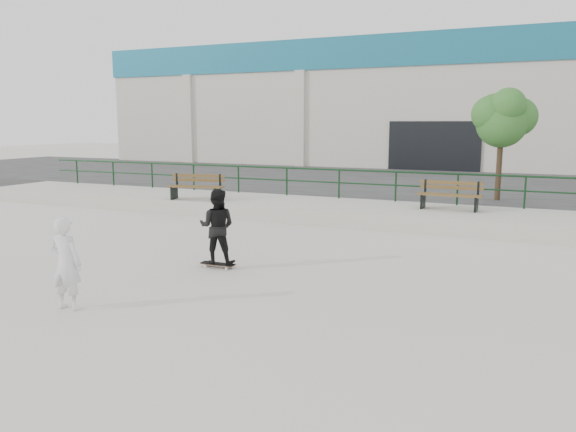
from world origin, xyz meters
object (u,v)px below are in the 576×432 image
at_px(bench_right, 450,195).
at_px(standing_skater, 217,227).
at_px(bench_left, 196,187).
at_px(seated_skater, 66,263).
at_px(skateboard, 218,264).
at_px(tree, 503,117).

relative_size(bench_right, standing_skater, 1.18).
xyz_separation_m(bench_left, seated_skater, (3.57, -9.42, -0.14)).
bearing_deg(seated_skater, bench_left, -74.76).
bearing_deg(bench_right, skateboard, -116.66).
bearing_deg(skateboard, bench_right, 60.67).
bearing_deg(standing_skater, tree, -131.51).
bearing_deg(standing_skater, bench_left, -68.45).
distance_m(bench_right, tree, 3.95).
bearing_deg(skateboard, tree, 62.17).
height_order(bench_left, seated_skater, seated_skater).
bearing_deg(skateboard, seated_skater, -105.74).
bearing_deg(bench_left, bench_right, -3.57).
bearing_deg(bench_right, tree, 68.72).
xyz_separation_m(bench_right, standing_skater, (-3.85, -7.24, -0.02)).
distance_m(skateboard, seated_skater, 3.59).
xyz_separation_m(standing_skater, seated_skater, (-0.88, -3.41, -0.11)).
bearing_deg(tree, bench_right, -112.63).
height_order(tree, standing_skater, tree).
bearing_deg(seated_skater, skateboard, -109.98).
xyz_separation_m(bench_left, bench_right, (8.30, 1.23, -0.00)).
bearing_deg(bench_right, standing_skater, -116.66).
relative_size(bench_left, seated_skater, 1.24).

